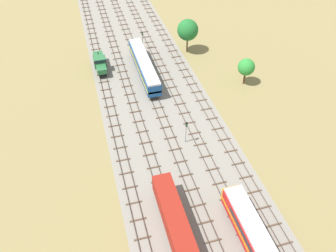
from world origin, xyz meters
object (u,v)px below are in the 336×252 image
object	(u,v)px
diesel_railcar_centre_left_mid	(144,65)
signal_post_nearest	(186,129)
freight_boxcar_left_near	(174,220)
signal_post_near	(142,38)
shunter_loco_far_left_midfar	(100,62)

from	to	relation	value
diesel_railcar_centre_left_mid	signal_post_nearest	bearing A→B (deg)	-84.31
diesel_railcar_centre_left_mid	freight_boxcar_left_near	bearing A→B (deg)	-96.67
signal_post_near	freight_boxcar_left_near	bearing A→B (deg)	-97.65
diesel_railcar_centre_left_mid	signal_post_near	world-z (taller)	signal_post_near
freight_boxcar_left_near	shunter_loco_far_left_midfar	size ratio (longest dim) A/B	1.65
shunter_loco_far_left_midfar	signal_post_nearest	size ratio (longest dim) A/B	1.75
freight_boxcar_left_near	diesel_railcar_centre_left_mid	world-z (taller)	diesel_railcar_centre_left_mid
diesel_railcar_centre_left_mid	signal_post_near	xyz separation A→B (m)	(2.29, 11.99, 0.41)
diesel_railcar_centre_left_mid	shunter_loco_far_left_midfar	bearing A→B (deg)	151.35
signal_post_nearest	shunter_loco_far_left_midfar	bearing A→B (deg)	112.24
freight_boxcar_left_near	signal_post_near	size ratio (longest dim) A/B	2.99
shunter_loco_far_left_midfar	signal_post_near	bearing A→B (deg)	31.41
freight_boxcar_left_near	diesel_railcar_centre_left_mid	distance (m)	39.37
signal_post_near	signal_post_nearest	bearing A→B (deg)	-90.00
freight_boxcar_left_near	diesel_railcar_centre_left_mid	bearing A→B (deg)	83.33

